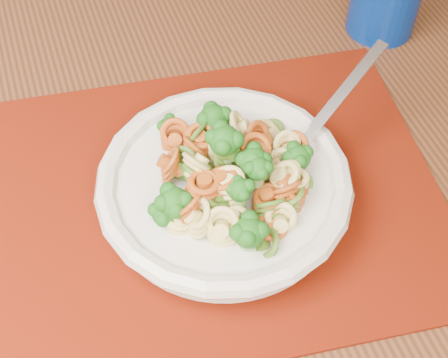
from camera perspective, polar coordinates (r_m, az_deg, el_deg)
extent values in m
cube|color=#592E19|center=(0.66, -6.30, 1.35)|extent=(1.70, 1.24, 0.04)
cube|color=#592E19|center=(1.47, 18.70, 12.02)|extent=(0.08, 0.08, 0.74)
cube|color=#5E1104|center=(0.60, -1.27, -1.68)|extent=(0.45, 0.35, 0.00)
cylinder|color=beige|center=(0.59, 0.00, -2.06)|extent=(0.10, 0.10, 0.01)
cylinder|color=beige|center=(0.57, 0.00, -1.06)|extent=(0.21, 0.21, 0.03)
torus|color=beige|center=(0.56, 0.00, -0.25)|extent=(0.23, 0.23, 0.02)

